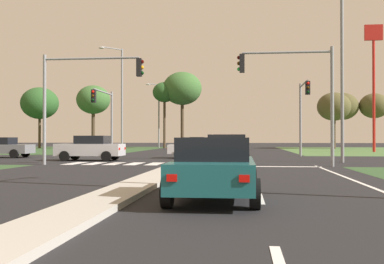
# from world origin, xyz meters

# --- Properties ---
(ground_plane) EXTENTS (200.00, 200.00, 0.00)m
(ground_plane) POSITION_xyz_m (0.00, 30.00, 0.00)
(ground_plane) COLOR black
(grass_verge_far_left) EXTENTS (35.00, 35.00, 0.01)m
(grass_verge_far_left) POSITION_xyz_m (-25.50, 54.50, 0.00)
(grass_verge_far_left) COLOR #2D4C28
(grass_verge_far_left) RESTS_ON ground
(median_island_near) EXTENTS (1.20, 22.00, 0.14)m
(median_island_near) POSITION_xyz_m (0.00, 11.00, 0.07)
(median_island_near) COLOR #ADA89E
(median_island_near) RESTS_ON ground
(median_island_far) EXTENTS (1.20, 36.00, 0.14)m
(median_island_far) POSITION_xyz_m (0.00, 55.00, 0.07)
(median_island_far) COLOR #ADA89E
(median_island_far) RESTS_ON ground
(lane_dash_second) EXTENTS (0.14, 2.00, 0.01)m
(lane_dash_second) POSITION_xyz_m (3.50, 10.35, 0.01)
(lane_dash_second) COLOR silver
(lane_dash_second) RESTS_ON ground
(lane_dash_third) EXTENTS (0.14, 2.00, 0.01)m
(lane_dash_third) POSITION_xyz_m (3.50, 16.35, 0.01)
(lane_dash_third) COLOR silver
(lane_dash_third) RESTS_ON ground
(stop_bar_near) EXTENTS (6.40, 0.50, 0.01)m
(stop_bar_near) POSITION_xyz_m (3.80, 23.00, 0.01)
(stop_bar_near) COLOR silver
(stop_bar_near) RESTS_ON ground
(crosswalk_bar_near) EXTENTS (0.70, 2.80, 0.01)m
(crosswalk_bar_near) POSITION_xyz_m (-6.40, 24.80, 0.01)
(crosswalk_bar_near) COLOR silver
(crosswalk_bar_near) RESTS_ON ground
(crosswalk_bar_second) EXTENTS (0.70, 2.80, 0.01)m
(crosswalk_bar_second) POSITION_xyz_m (-5.25, 24.80, 0.01)
(crosswalk_bar_second) COLOR silver
(crosswalk_bar_second) RESTS_ON ground
(crosswalk_bar_third) EXTENTS (0.70, 2.80, 0.01)m
(crosswalk_bar_third) POSITION_xyz_m (-4.10, 24.80, 0.01)
(crosswalk_bar_third) COLOR silver
(crosswalk_bar_third) RESTS_ON ground
(crosswalk_bar_fourth) EXTENTS (0.70, 2.80, 0.01)m
(crosswalk_bar_fourth) POSITION_xyz_m (-2.95, 24.80, 0.01)
(crosswalk_bar_fourth) COLOR silver
(crosswalk_bar_fourth) RESTS_ON ground
(crosswalk_bar_fifth) EXTENTS (0.70, 2.80, 0.01)m
(crosswalk_bar_fifth) POSITION_xyz_m (-1.80, 24.80, 0.01)
(crosswalk_bar_fifth) COLOR silver
(crosswalk_bar_fifth) RESTS_ON ground
(crosswalk_bar_sixth) EXTENTS (0.70, 2.80, 0.01)m
(crosswalk_bar_sixth) POSITION_xyz_m (-0.65, 24.80, 0.01)
(crosswalk_bar_sixth) COLOR silver
(crosswalk_bar_sixth) RESTS_ON ground
(crosswalk_bar_seventh) EXTENTS (0.70, 2.80, 0.01)m
(crosswalk_bar_seventh) POSITION_xyz_m (0.50, 24.80, 0.01)
(crosswalk_bar_seventh) COLOR silver
(crosswalk_bar_seventh) RESTS_ON ground
(crosswalk_bar_eighth) EXTENTS (0.70, 2.80, 0.01)m
(crosswalk_bar_eighth) POSITION_xyz_m (1.65, 24.80, 0.01)
(crosswalk_bar_eighth) COLOR silver
(crosswalk_bar_eighth) RESTS_ON ground
(car_grey_near) EXTENTS (4.46, 1.97, 1.49)m
(car_grey_near) POSITION_xyz_m (-14.55, 31.76, 0.76)
(car_grey_near) COLOR slate
(car_grey_near) RESTS_ON ground
(car_teal_second) EXTENTS (2.03, 4.33, 1.47)m
(car_teal_second) POSITION_xyz_m (2.42, 9.96, 0.75)
(car_teal_second) COLOR #19565B
(car_teal_second) RESTS_ON ground
(car_silver_third) EXTENTS (4.21, 2.08, 1.59)m
(car_silver_third) POSITION_xyz_m (-6.57, 28.09, 0.81)
(car_silver_third) COLOR #B7B7BC
(car_silver_third) RESTS_ON ground
(car_beige_fourth) EXTENTS (2.08, 4.33, 1.61)m
(car_beige_fourth) POSITION_xyz_m (2.38, 20.52, 0.82)
(car_beige_fourth) COLOR #BCAD8E
(car_beige_fourth) RESTS_ON ground
(car_white_fifth) EXTENTS (4.48, 1.97, 1.49)m
(car_white_fifth) POSITION_xyz_m (0.02, 32.29, 0.76)
(car_white_fifth) COLOR silver
(car_white_fifth) RESTS_ON ground
(car_black_sixth) EXTENTS (2.03, 4.24, 1.53)m
(car_black_sixth) POSITION_xyz_m (-2.31, 54.80, 0.78)
(car_black_sixth) COLOR black
(car_black_sixth) RESTS_ON ground
(traffic_signal_near_left) EXTENTS (5.57, 0.32, 5.97)m
(traffic_signal_near_left) POSITION_xyz_m (-5.61, 23.40, 4.15)
(traffic_signal_near_left) COLOR gray
(traffic_signal_near_left) RESTS_ON ground
(traffic_signal_near_right) EXTENTS (4.90, 0.32, 6.09)m
(traffic_signal_near_right) POSITION_xyz_m (5.90, 23.40, 4.19)
(traffic_signal_near_right) COLOR gray
(traffic_signal_near_right) RESTS_ON ground
(traffic_signal_far_right) EXTENTS (0.32, 4.55, 5.72)m
(traffic_signal_far_right) POSITION_xyz_m (7.60, 34.99, 3.93)
(traffic_signal_far_right) COLOR gray
(traffic_signal_far_right) RESTS_ON ground
(traffic_signal_far_left) EXTENTS (0.32, 5.11, 5.24)m
(traffic_signal_far_left) POSITION_xyz_m (-7.60, 34.67, 3.65)
(traffic_signal_far_left) COLOR gray
(traffic_signal_far_left) RESTS_ON ground
(street_lamp_second) EXTENTS (2.75, 0.39, 10.64)m
(street_lamp_second) POSITION_xyz_m (9.15, 27.52, 5.91)
(street_lamp_second) COLOR gray
(street_lamp_second) RESTS_ON ground
(street_lamp_third) EXTENTS (1.95, 2.02, 10.37)m
(street_lamp_third) POSITION_xyz_m (-9.09, 44.84, 5.78)
(street_lamp_third) COLOR gray
(street_lamp_third) RESTS_ON ground
(street_lamp_fourth) EXTENTS (1.70, 1.75, 9.20)m
(street_lamp_fourth) POSITION_xyz_m (-9.07, 65.73, 5.15)
(street_lamp_fourth) COLOR gray
(street_lamp_fourth) RESTS_ON ground
(pedestrian_at_median) EXTENTS (0.34, 0.34, 1.68)m
(pedestrian_at_median) POSITION_xyz_m (0.20, 43.54, 1.15)
(pedestrian_at_median) COLOR maroon
(pedestrian_at_median) RESTS_ON median_island_far
(fastfood_pole_sign) EXTENTS (1.80, 0.40, 13.03)m
(fastfood_pole_sign) POSITION_xyz_m (16.42, 48.71, 9.39)
(fastfood_pole_sign) COLOR red
(fastfood_pole_sign) RESTS_ON ground
(treeline_near) EXTENTS (5.18, 5.18, 8.46)m
(treeline_near) POSITION_xyz_m (-24.99, 61.68, 6.23)
(treeline_near) COLOR #423323
(treeline_near) RESTS_ON ground
(treeline_second) EXTENTS (4.50, 4.50, 8.47)m
(treeline_second) POSITION_xyz_m (-16.83, 60.18, 6.50)
(treeline_second) COLOR #423323
(treeline_second) RESTS_ON ground
(treeline_third) EXTENTS (3.30, 3.30, 9.23)m
(treeline_third) POSITION_xyz_m (-7.78, 63.88, 7.71)
(treeline_third) COLOR #423323
(treeline_third) RESTS_ON ground
(treeline_fourth) EXTENTS (5.46, 5.46, 10.70)m
(treeline_fourth) POSITION_xyz_m (-5.34, 64.39, 8.32)
(treeline_fourth) COLOR #423323
(treeline_fourth) RESTS_ON ground
(treeline_fifth) EXTENTS (4.36, 4.36, 7.40)m
(treeline_fifth) POSITION_xyz_m (15.00, 62.25, 5.50)
(treeline_fifth) COLOR #423323
(treeline_fifth) RESTS_ON ground
(treeline_sixth) EXTENTS (4.37, 4.37, 7.61)m
(treeline_sixth) POSITION_xyz_m (16.70, 65.26, 5.73)
(treeline_sixth) COLOR #423323
(treeline_sixth) RESTS_ON ground
(treeline_seventh) EXTENTS (3.98, 3.98, 7.48)m
(treeline_seventh) POSITION_xyz_m (20.84, 64.99, 5.75)
(treeline_seventh) COLOR #423323
(treeline_seventh) RESTS_ON ground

